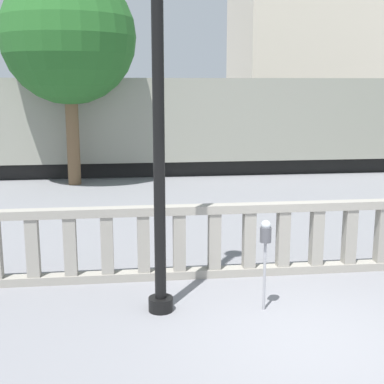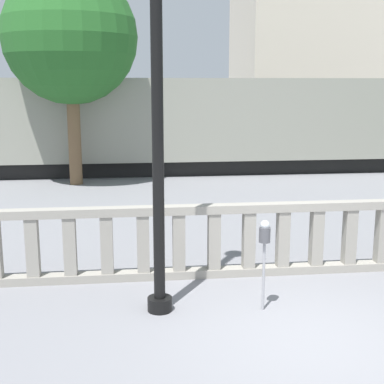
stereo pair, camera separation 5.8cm
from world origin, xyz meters
name	(u,v)px [view 2 (the right image)]	position (x,y,z in m)	size (l,w,h in m)	color
ground_plane	(313,340)	(0.00, 0.00, 0.00)	(160.00, 160.00, 0.00)	slate
balustrade	(266,239)	(0.00, 2.44, 0.62)	(15.57, 0.24, 1.25)	gray
lamppost	(156,37)	(-1.89, 1.14, 3.82)	(0.38, 0.38, 7.01)	black
parking_meter	(265,239)	(-0.41, 0.99, 1.06)	(0.16, 0.16, 1.34)	#99999E
train_near	(244,122)	(2.03, 13.75, 1.81)	(22.42, 3.01, 4.03)	black
building_block	(331,11)	(9.95, 26.14, 7.54)	(10.97, 7.39, 15.08)	beige
tree_right	(70,37)	(-4.02, 11.48, 4.65)	(4.20, 4.20, 6.77)	brown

